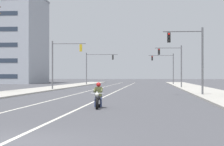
{
  "coord_description": "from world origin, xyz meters",
  "views": [
    {
      "loc": [
        3.86,
        -11.04,
        1.85
      ],
      "look_at": [
        0.38,
        25.77,
        2.07
      ],
      "focal_mm": 65.23,
      "sensor_mm": 36.0,
      "label": 1
    }
  ],
  "objects": [
    {
      "name": "sidewalk_kerb_left",
      "position": [
        -10.01,
        40.0,
        0.07
      ],
      "size": [
        4.4,
        110.0,
        0.14
      ],
      "primitive_type": "cube",
      "color": "#ADA89E",
      "rests_on": "ground"
    },
    {
      "name": "traffic_signal_far_right",
      "position": [
        6.94,
        70.29,
        4.11
      ],
      "size": [
        5.0,
        0.44,
        6.2
      ],
      "color": "#56565B",
      "rests_on": "ground"
    },
    {
      "name": "lane_stripe_left",
      "position": [
        -3.47,
        45.0,
        0.0
      ],
      "size": [
        0.16,
        100.0,
        0.01
      ],
      "primitive_type": "cube",
      "color": "beige",
      "rests_on": "ground"
    },
    {
      "name": "traffic_signal_mid_right",
      "position": [
        7.25,
        48.44,
        4.04
      ],
      "size": [
        3.9,
        0.54,
        6.2
      ],
      "color": "#56565B",
      "rests_on": "ground"
    },
    {
      "name": "lane_stripe_center",
      "position": [
        -0.1,
        45.0,
        0.0
      ],
      "size": [
        0.16,
        100.0,
        0.01
      ],
      "primitive_type": "cube",
      "color": "beige",
      "rests_on": "ground"
    },
    {
      "name": "traffic_signal_near_left",
      "position": [
        -7.22,
        39.17,
        4.06
      ],
      "size": [
        4.32,
        0.48,
        6.2
      ],
      "color": "#56565B",
      "rests_on": "ground"
    },
    {
      "name": "traffic_signal_mid_left",
      "position": [
        -6.54,
        65.73,
        4.17
      ],
      "size": [
        6.04,
        0.46,
        6.2
      ],
      "color": "#56565B",
      "rests_on": "ground"
    },
    {
      "name": "ground_plane",
      "position": [
        0.0,
        0.0,
        0.0
      ],
      "size": [
        400.0,
        400.0,
        0.0
      ],
      "primitive_type": "plane",
      "color": "#47474C"
    },
    {
      "name": "motorcycle_with_rider",
      "position": [
        0.93,
        11.63,
        0.59
      ],
      "size": [
        0.7,
        2.19,
        1.46
      ],
      "color": "black",
      "rests_on": "ground"
    },
    {
      "name": "traffic_signal_near_right",
      "position": [
        7.56,
        26.27,
        4.02
      ],
      "size": [
        3.64,
        0.39,
        6.2
      ],
      "color": "#56565B",
      "rests_on": "ground"
    },
    {
      "name": "sidewalk_kerb_right",
      "position": [
        10.01,
        40.0,
        0.07
      ],
      "size": [
        4.4,
        110.0,
        0.14
      ],
      "primitive_type": "cube",
      "color": "#ADA89E",
      "rests_on": "ground"
    }
  ]
}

